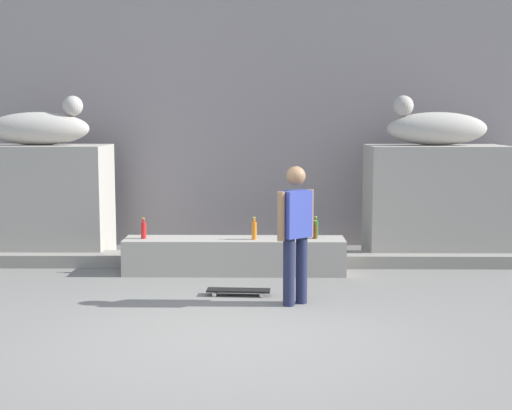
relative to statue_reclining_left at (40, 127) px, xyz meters
The scene contains 14 objects.
ground_plane 5.56m from the statue_reclining_left, 53.00° to the right, with size 40.00×40.00×0.00m, color slate.
facade_wall 3.68m from the statue_reclining_left, 25.22° to the left, with size 9.44×0.60×6.84m, color gray.
pedestal_left 1.19m from the statue_reclining_left, behind, with size 2.15×1.18×1.80m, color #A39E93.
pedestal_right 6.35m from the statue_reclining_left, ahead, with size 2.15×1.18×1.80m, color #A39E93.
statue_reclining_left is the anchor object (origin of this frame).
statue_reclining_right 6.21m from the statue_reclining_left, ahead, with size 1.64×0.69×0.78m.
ledge_block 3.78m from the statue_reclining_left, 20.21° to the right, with size 3.17×0.61×0.51m, color #A39E93.
skater 5.00m from the statue_reclining_left, 36.58° to the right, with size 0.44×0.38×1.67m.
skateboard 4.53m from the statue_reclining_left, 37.69° to the right, with size 0.81×0.25×0.08m.
bottle_green 4.63m from the statue_reclining_left, 13.09° to the right, with size 0.07×0.07×0.30m.
bottle_orange 3.88m from the statue_reclining_left, 19.78° to the right, with size 0.07×0.07×0.32m.
bottle_brown 4.65m from the statue_reclining_left, 14.91° to the right, with size 0.07×0.07×0.27m.
bottle_red 2.59m from the statue_reclining_left, 32.80° to the right, with size 0.07×0.07×0.30m.
stair_step 3.74m from the statue_reclining_left, 11.18° to the right, with size 8.43×0.50×0.19m, color gray.
Camera 1 is at (0.42, -7.31, 2.24)m, focal length 50.83 mm.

